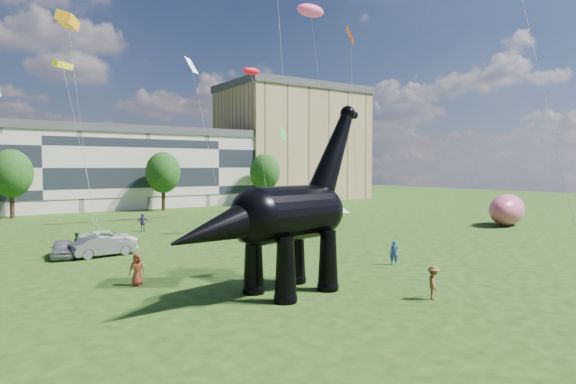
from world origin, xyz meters
TOP-DOWN VIEW (x-y plane):
  - ground at (0.00, 0.00)m, footprint 220.00×220.00m
  - terrace_row at (-8.00, 62.00)m, footprint 78.00×11.00m
  - apartment_block at (40.00, 65.00)m, footprint 28.00×18.00m
  - tree_mid_left at (-12.00, 53.00)m, footprint 5.20×5.20m
  - tree_mid_right at (8.00, 53.00)m, footprint 5.20×5.20m
  - tree_far_right at (26.00, 53.00)m, footprint 5.20×5.20m
  - dinosaur_sculpture at (-3.16, 2.73)m, footprint 13.07×4.75m
  - car_silver at (-11.08, 20.15)m, footprint 2.23×4.14m
  - car_grey at (-8.45, 19.09)m, footprint 4.87×2.27m
  - car_white at (-7.21, 23.35)m, footprint 5.16×2.86m
  - car_dark at (5.14, 20.21)m, footprint 3.88×4.89m
  - gazebo_near at (16.72, 28.24)m, footprint 4.24×4.24m
  - gazebo_far at (19.67, 27.00)m, footprint 4.27×4.27m
  - inflatable_pink at (34.08, 13.26)m, footprint 7.90×5.79m
  - visitors at (0.49, 17.13)m, footprint 49.43×39.62m

SIDE VIEW (x-z plane):
  - ground at x=0.00m, z-range 0.00..0.00m
  - car_dark at x=5.14m, z-range 0.00..1.33m
  - car_silver at x=-11.08m, z-range 0.00..1.34m
  - car_white at x=-7.21m, z-range 0.00..1.37m
  - car_grey at x=-8.45m, z-range 0.00..1.55m
  - visitors at x=0.49m, z-range -0.07..1.78m
  - gazebo_near at x=16.72m, z-range 0.50..2.94m
  - inflatable_pink at x=34.08m, z-range 0.00..3.55m
  - gazebo_far at x=19.67m, z-range 0.57..3.41m
  - dinosaur_sculpture at x=-3.16m, z-range -1.30..9.35m
  - terrace_row at x=-8.00m, z-range 0.00..12.00m
  - tree_mid_left at x=-12.00m, z-range 1.57..11.01m
  - tree_mid_right at x=8.00m, z-range 1.57..11.01m
  - tree_far_right at x=26.00m, z-range 1.57..11.01m
  - apartment_block at x=40.00m, z-range 0.00..22.00m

